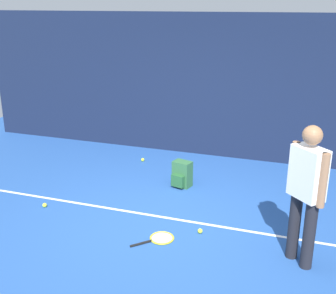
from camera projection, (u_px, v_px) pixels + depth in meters
The scene contains 9 objects.
ground_plane at pixel (159, 223), 5.98m from camera, with size 12.00×12.00×0.00m, color #234C93.
back_fence at pixel (211, 87), 8.22m from camera, with size 10.00×0.10×2.78m, color #141E38.
court_line at pixel (163, 217), 6.13m from camera, with size 9.00×0.05×0.00m, color white.
tennis_player at pixel (306, 188), 4.77m from camera, with size 0.44×0.44×1.70m.
tennis_racket at pixel (160, 239), 5.56m from camera, with size 0.56×0.56×0.03m.
backpack at pixel (182, 175), 7.10m from camera, with size 0.34×0.34×0.44m.
tennis_ball_near_player at pixel (143, 160), 8.26m from camera, with size 0.07×0.07×0.07m, color #CCE033.
tennis_ball_by_fence at pixel (200, 231), 5.70m from camera, with size 0.07×0.07×0.07m, color #CCE033.
tennis_ball_mid_court at pixel (45, 205), 6.42m from camera, with size 0.07×0.07×0.07m, color #CCE033.
Camera 1 is at (1.83, -4.98, 2.96)m, focal length 45.28 mm.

